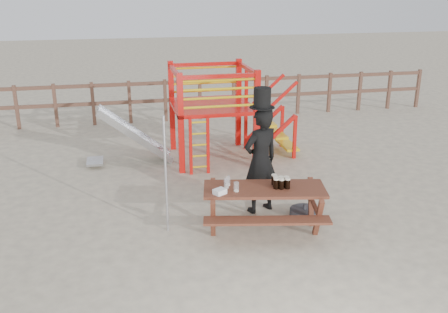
# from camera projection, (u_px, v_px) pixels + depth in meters

# --- Properties ---
(ground) EXTENTS (60.00, 60.00, 0.00)m
(ground) POSITION_uv_depth(u_px,v_px,m) (242.00, 231.00, 8.03)
(ground) COLOR beige
(ground) RESTS_ON ground
(back_fence) EXTENTS (15.09, 0.09, 1.20)m
(back_fence) POSITION_uv_depth(u_px,v_px,m) (183.00, 95.00, 14.25)
(back_fence) COLOR brown
(back_fence) RESTS_ON ground
(playground_fort) EXTENTS (4.71, 1.84, 2.10)m
(playground_fort) POSITION_uv_depth(u_px,v_px,m) (209.00, 112.00, 11.01)
(playground_fort) COLOR red
(playground_fort) RESTS_ON ground
(picnic_table) EXTENTS (2.12, 1.66, 0.74)m
(picnic_table) POSITION_uv_depth(u_px,v_px,m) (264.00, 204.00, 7.90)
(picnic_table) COLOR brown
(picnic_table) RESTS_ON ground
(man_with_hat) EXTENTS (0.79, 0.65, 2.18)m
(man_with_hat) POSITION_uv_depth(u_px,v_px,m) (261.00, 158.00, 8.43)
(man_with_hat) COLOR black
(man_with_hat) RESTS_ON ground
(metal_pole) EXTENTS (0.04, 0.04, 1.91)m
(metal_pole) POSITION_uv_depth(u_px,v_px,m) (166.00, 175.00, 7.72)
(metal_pole) COLOR #B2B2B7
(metal_pole) RESTS_ON ground
(parasol_base) EXTENTS (0.50, 0.50, 0.21)m
(parasol_base) POSITION_uv_depth(u_px,v_px,m) (304.00, 212.00, 8.54)
(parasol_base) COLOR #353439
(parasol_base) RESTS_ON ground
(paper_bag) EXTENTS (0.23, 0.21, 0.08)m
(paper_bag) POSITION_uv_depth(u_px,v_px,m) (220.00, 192.00, 7.57)
(paper_bag) COLOR white
(paper_bag) RESTS_ON picnic_table
(stout_pints) EXTENTS (0.27, 0.29, 0.17)m
(stout_pints) POSITION_uv_depth(u_px,v_px,m) (280.00, 182.00, 7.81)
(stout_pints) COLOR black
(stout_pints) RESTS_ON picnic_table
(empty_glasses) EXTENTS (0.20, 0.35, 0.15)m
(empty_glasses) POSITION_uv_depth(u_px,v_px,m) (230.00, 184.00, 7.78)
(empty_glasses) COLOR silver
(empty_glasses) RESTS_ON picnic_table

